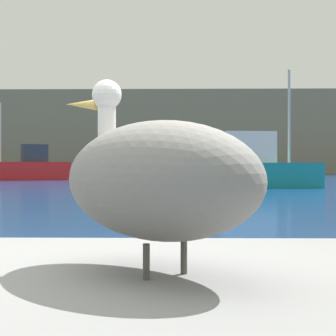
% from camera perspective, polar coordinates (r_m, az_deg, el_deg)
% --- Properties ---
extents(hillside_backdrop, '(140.00, 12.41, 9.24)m').
position_cam_1_polar(hillside_backdrop, '(69.13, 0.66, 3.30)').
color(hillside_backdrop, '#7F755B').
rests_on(hillside_backdrop, ground).
extents(pelican, '(1.21, 1.30, 0.91)m').
position_cam_1_polar(pelican, '(2.59, -1.16, -1.09)').
color(pelican, slate).
rests_on(pelican, pier_dock).
extents(fishing_boat_red, '(5.94, 3.79, 5.26)m').
position_cam_1_polar(fishing_boat_red, '(41.02, -13.58, 0.01)').
color(fishing_boat_red, red).
rests_on(fishing_boat_red, ground).
extents(fishing_boat_teal, '(7.15, 2.79, 5.54)m').
position_cam_1_polar(fishing_boat_teal, '(27.36, 7.70, -0.07)').
color(fishing_boat_teal, teal).
rests_on(fishing_boat_teal, ground).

